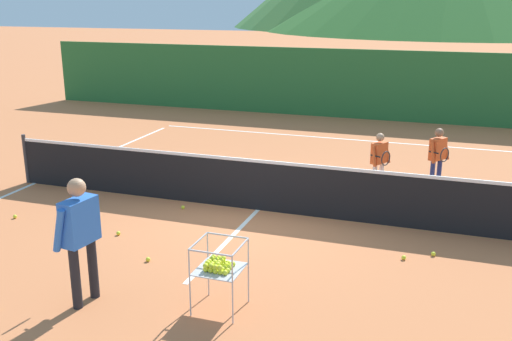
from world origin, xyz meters
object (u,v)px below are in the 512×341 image
object	(u,v)px
tennis_net	(258,184)
student_0	(379,157)
student_1	(438,153)
tennis_ball_2	(433,254)
tennis_ball_0	(148,259)
tennis_ball_6	(15,217)
instructor	(80,229)
tennis_ball_4	(118,233)
tennis_ball_1	(183,207)
ball_cart	(218,266)
tennis_ball_5	(404,258)

from	to	relation	value
tennis_net	student_0	world-z (taller)	student_0
student_1	tennis_ball_2	world-z (taller)	student_1
tennis_ball_0	tennis_ball_6	bearing A→B (deg)	165.56
student_1	tennis_ball_2	xyz separation A→B (m)	(0.14, -3.38, -0.74)
instructor	tennis_ball_4	xyz separation A→B (m)	(-0.81, 2.07, -0.97)
tennis_ball_0	tennis_ball_6	distance (m)	3.24
tennis_ball_0	tennis_ball_4	world-z (taller)	same
tennis_ball_1	tennis_ball_4	xyz separation A→B (m)	(-0.46, -1.49, 0.00)
tennis_ball_2	tennis_ball_4	size ratio (longest dim) A/B	1.00
ball_cart	tennis_ball_2	bearing A→B (deg)	45.37
tennis_net	tennis_ball_1	distance (m)	1.48
instructor	tennis_ball_0	distance (m)	1.66
student_0	student_1	distance (m)	1.22
student_0	tennis_ball_0	size ratio (longest dim) A/B	17.97
tennis_ball_0	tennis_ball_4	bearing A→B (deg)	142.67
ball_cart	tennis_ball_5	world-z (taller)	ball_cart
ball_cart	tennis_ball_4	world-z (taller)	ball_cart
tennis_net	tennis_ball_6	world-z (taller)	tennis_net
tennis_net	tennis_ball_4	world-z (taller)	tennis_net
tennis_ball_4	tennis_net	bearing A→B (deg)	46.48
student_1	tennis_ball_0	size ratio (longest dim) A/B	18.93
tennis_ball_2	instructor	bearing A→B (deg)	-145.11
tennis_ball_5	tennis_ball_0	bearing A→B (deg)	-160.05
tennis_ball_0	tennis_ball_1	xyz separation A→B (m)	(-0.50, 2.23, 0.00)
student_1	ball_cart	size ratio (longest dim) A/B	1.43
student_1	tennis_ball_4	size ratio (longest dim) A/B	18.93
tennis_ball_0	tennis_ball_2	bearing A→B (deg)	21.58
ball_cart	tennis_ball_2	size ratio (longest dim) A/B	13.22
instructor	tennis_ball_4	bearing A→B (deg)	111.33
ball_cart	tennis_ball_5	bearing A→B (deg)	47.20
instructor	tennis_ball_2	xyz separation A→B (m)	(4.19, 2.92, -0.97)
student_0	tennis_ball_6	distance (m)	7.00
student_0	ball_cart	distance (m)	5.52
tennis_ball_0	tennis_ball_1	distance (m)	2.28
tennis_net	student_0	distance (m)	2.67
tennis_net	instructor	xyz separation A→B (m)	(-1.00, -3.97, 0.51)
tennis_ball_0	tennis_net	bearing A→B (deg)	72.37
tennis_ball_0	tennis_ball_6	xyz separation A→B (m)	(-3.14, 0.81, 0.00)
tennis_ball_5	tennis_ball_1	bearing A→B (deg)	167.48
tennis_net	tennis_ball_1	xyz separation A→B (m)	(-1.34, -0.41, -0.47)
student_0	tennis_ball_0	distance (m)	5.29
instructor	tennis_ball_1	size ratio (longest dim) A/B	24.67
tennis_ball_0	tennis_ball_6	world-z (taller)	same
student_1	tennis_ball_1	world-z (taller)	student_1
instructor	tennis_ball_4	world-z (taller)	instructor
tennis_ball_1	tennis_ball_0	bearing A→B (deg)	-77.25
tennis_ball_0	ball_cart	bearing A→B (deg)	-31.27
tennis_ball_0	tennis_ball_4	distance (m)	1.22
student_0	student_1	size ratio (longest dim) A/B	0.95
ball_cart	tennis_ball_0	size ratio (longest dim) A/B	13.22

